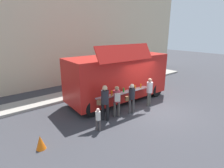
# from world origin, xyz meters

# --- Properties ---
(ground_plane) EXTENTS (60.00, 60.00, 0.00)m
(ground_plane) POSITION_xyz_m (0.00, 0.00, 0.00)
(ground_plane) COLOR #38383D
(curb_strip) EXTENTS (28.00, 1.60, 0.15)m
(curb_strip) POSITION_xyz_m (-4.66, 5.14, 0.07)
(curb_strip) COLOR #9E998E
(curb_strip) RESTS_ON ground
(building_behind) EXTENTS (32.00, 2.40, 10.16)m
(building_behind) POSITION_xyz_m (-3.66, 9.04, 5.08)
(building_behind) COLOR beige
(building_behind) RESTS_ON ground
(food_truck_main) EXTENTS (6.45, 3.04, 3.58)m
(food_truck_main) POSITION_xyz_m (-0.65, 2.52, 1.54)
(food_truck_main) COLOR red
(food_truck_main) RESTS_ON ground
(traffic_cone_orange) EXTENTS (0.36, 0.36, 0.55)m
(traffic_cone_orange) POSITION_xyz_m (-6.14, 0.62, 0.28)
(traffic_cone_orange) COLOR orange
(traffic_cone_orange) RESTS_ON ground
(trash_bin) EXTENTS (0.60, 0.60, 1.03)m
(trash_bin) POSITION_xyz_m (3.26, 4.84, 0.52)
(trash_bin) COLOR #2B6435
(trash_bin) RESTS_ON ground
(customer_front_ordering) EXTENTS (0.52, 0.37, 1.62)m
(customer_front_ordering) POSITION_xyz_m (-1.35, 0.66, 0.96)
(customer_front_ordering) COLOR #494443
(customer_front_ordering) RESTS_ON ground
(customer_mid_with_backpack) EXTENTS (0.47, 0.52, 1.62)m
(customer_mid_with_backpack) POSITION_xyz_m (-2.22, 0.82, 0.99)
(customer_mid_with_backpack) COLOR #49443F
(customer_mid_with_backpack) RESTS_ON ground
(customer_rear_waiting) EXTENTS (0.51, 0.53, 1.80)m
(customer_rear_waiting) POSITION_xyz_m (-2.93, 0.90, 1.07)
(customer_rear_waiting) COLOR black
(customer_rear_waiting) RESTS_ON ground
(customer_extra_browsing) EXTENTS (0.34, 0.34, 1.67)m
(customer_extra_browsing) POSITION_xyz_m (0.16, 0.69, 1.00)
(customer_extra_browsing) COLOR #4F4A44
(customer_extra_browsing) RESTS_ON ground
(child_near_queue) EXTENTS (0.22, 0.22, 1.07)m
(child_near_queue) POSITION_xyz_m (-3.74, 0.31, 0.64)
(child_near_queue) COLOR #4E4443
(child_near_queue) RESTS_ON ground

